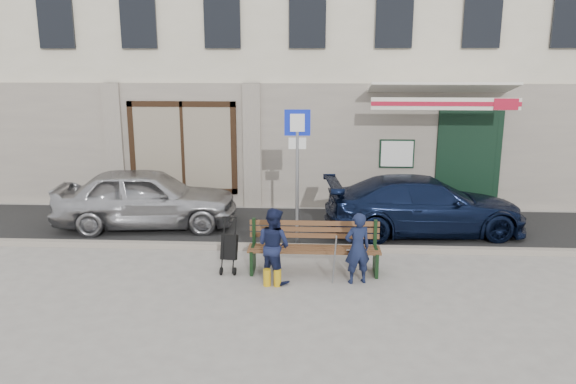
# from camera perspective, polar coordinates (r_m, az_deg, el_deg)

# --- Properties ---
(ground) EXTENTS (80.00, 80.00, 0.00)m
(ground) POSITION_cam_1_polar(r_m,az_deg,el_deg) (10.11, 1.20, -8.79)
(ground) COLOR #9E9991
(ground) RESTS_ON ground
(asphalt_lane) EXTENTS (60.00, 3.20, 0.01)m
(asphalt_lane) POSITION_cam_1_polar(r_m,az_deg,el_deg) (13.03, 1.66, -3.58)
(asphalt_lane) COLOR #282828
(asphalt_lane) RESTS_ON ground
(curb) EXTENTS (60.00, 0.18, 0.12)m
(curb) POSITION_cam_1_polar(r_m,az_deg,el_deg) (11.49, 1.46, -5.67)
(curb) COLOR #9E9384
(curb) RESTS_ON ground
(building) EXTENTS (20.00, 8.27, 10.00)m
(building) POSITION_cam_1_polar(r_m,az_deg,el_deg) (17.84, 2.27, 17.19)
(building) COLOR beige
(building) RESTS_ON ground
(car_silver) EXTENTS (4.26, 2.08, 1.40)m
(car_silver) POSITION_cam_1_polar(r_m,az_deg,el_deg) (13.28, -14.17, -0.56)
(car_silver) COLOR #A9A9AD
(car_silver) RESTS_ON ground
(car_navy) EXTENTS (4.56, 2.22, 1.28)m
(car_navy) POSITION_cam_1_polar(r_m,az_deg,el_deg) (12.80, 13.71, -1.33)
(car_navy) COLOR black
(car_navy) RESTS_ON ground
(parking_sign) EXTENTS (0.52, 0.08, 2.82)m
(parking_sign) POSITION_cam_1_polar(r_m,az_deg,el_deg) (11.43, 0.95, 3.80)
(parking_sign) COLOR gray
(parking_sign) RESTS_ON ground
(bench) EXTENTS (2.40, 1.17, 0.98)m
(bench) POSITION_cam_1_polar(r_m,az_deg,el_deg) (10.25, 2.41, -5.75)
(bench) COLOR brown
(bench) RESTS_ON ground
(man) EXTENTS (0.53, 0.42, 1.27)m
(man) POSITION_cam_1_polar(r_m,az_deg,el_deg) (9.79, 7.07, -5.69)
(man) COLOR #141C39
(man) RESTS_ON ground
(woman) EXTENTS (0.82, 0.79, 1.33)m
(woman) POSITION_cam_1_polar(r_m,az_deg,el_deg) (9.78, -1.47, -5.41)
(woman) COLOR #161C3D
(woman) RESTS_ON ground
(stroller) EXTENTS (0.32, 0.43, 1.00)m
(stroller) POSITION_cam_1_polar(r_m,az_deg,el_deg) (10.35, -5.99, -5.70)
(stroller) COLOR black
(stroller) RESTS_ON ground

